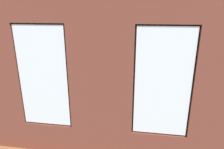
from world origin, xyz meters
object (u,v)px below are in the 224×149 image
couch_by_window (93,124)px  coffee_table (109,89)px  potted_plant_corner_near_left (181,73)px  potted_plant_foreground_right (71,67)px  remote_gray (120,86)px  media_console (42,96)px  tv_flatscreen (40,79)px  couch_left (185,100)px  table_plant_small (105,82)px  potted_plant_between_couches (151,110)px  cup_ceramic (109,86)px  candle_jar (112,87)px  potted_plant_mid_room_small (152,89)px  remote_silver (98,88)px  papasan_chair (125,78)px

couch_by_window → coffee_table: (-0.03, -2.31, 0.03)m
potted_plant_corner_near_left → potted_plant_foreground_right: bearing=0.6°
remote_gray → media_console: 2.71m
remote_gray → tv_flatscreen: (2.55, 0.91, 0.45)m
couch_left → table_plant_small: (2.66, -0.61, 0.22)m
potted_plant_between_couches → media_console: bearing=-22.7°
cup_ceramic → potted_plant_between_couches: (-1.37, 2.26, 0.35)m
couch_left → candle_jar: couch_left is taller
couch_by_window → remote_gray: couch_by_window is taller
remote_gray → potted_plant_mid_room_small: bearing=32.5°
coffee_table → tv_flatscreen: size_ratio=1.20×
potted_plant_corner_near_left → potted_plant_mid_room_small: size_ratio=1.71×
remote_silver → potted_plant_mid_room_small: potted_plant_mid_room_small is taller
couch_by_window → couch_left: same height
couch_left → potted_plant_foreground_right: size_ratio=1.67×
media_console → couch_by_window: bearing=144.5°
potted_plant_between_couches → couch_by_window: bearing=2.1°
remote_gray → cup_ceramic: bearing=-128.2°
couch_by_window → couch_left: size_ratio=0.91×
remote_silver → papasan_chair: bearing=170.6°
potted_plant_corner_near_left → potted_plant_between_couches: potted_plant_between_couches is taller
remote_gray → potted_plant_mid_room_small: size_ratio=0.30×
remote_gray → potted_plant_corner_near_left: potted_plant_corner_near_left is taller
coffee_table → potted_plant_between_couches: size_ratio=0.99×
potted_plant_corner_near_left → remote_silver: bearing=26.2°
couch_left → potted_plant_foreground_right: bearing=-116.8°
coffee_table → candle_jar: 0.19m
table_plant_small → potted_plant_corner_near_left: 3.08m
couch_left → potted_plant_mid_room_small: couch_left is taller
coffee_table → remote_gray: bearing=-157.7°
cup_ceramic → potted_plant_mid_room_small: size_ratio=0.19×
cup_ceramic → potted_plant_between_couches: potted_plant_between_couches is taller
coffee_table → tv_flatscreen: 2.37m
cup_ceramic → tv_flatscreen: bearing=19.3°
couch_by_window → papasan_chair: size_ratio=1.84×
cup_ceramic → remote_silver: size_ratio=0.65×
coffee_table → table_plant_small: size_ratio=4.87×
couch_left → cup_ceramic: (2.50, -0.51, 0.13)m
papasan_chair → potted_plant_between_couches: 3.39m
remote_gray → tv_flatscreen: size_ratio=0.16×
potted_plant_corner_near_left → cup_ceramic: bearing=27.3°
cup_ceramic → media_console: bearing=19.3°
remote_silver → cup_ceramic: bearing=135.5°
potted_plant_foreground_right → papasan_chair: bearing=171.8°
tv_flatscreen → potted_plant_between_couches: 3.86m
couch_by_window → papasan_chair: (-0.48, -3.29, 0.10)m
candle_jar → potted_plant_foreground_right: 2.47m
couch_by_window → candle_jar: 2.19m
candle_jar → potted_plant_corner_near_left: 2.96m
couch_by_window → potted_plant_mid_room_small: couch_by_window is taller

